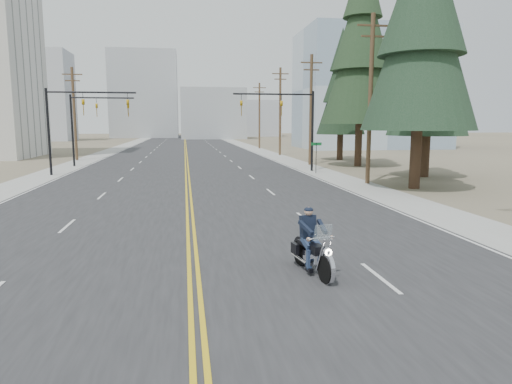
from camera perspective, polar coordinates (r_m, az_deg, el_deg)
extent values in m
plane|color=#776D56|center=(8.35, -7.01, -21.44)|extent=(400.00, 400.00, 0.00)
cube|color=#303033|center=(77.35, -8.79, 5.32)|extent=(20.00, 200.00, 0.01)
cube|color=#A5A5A0|center=(78.18, -17.28, 5.07)|extent=(3.00, 200.00, 0.01)
cube|color=#A5A5A0|center=(78.23, -0.30, 5.45)|extent=(3.00, 200.00, 0.01)
cylinder|color=black|center=(40.71, -24.50, 6.81)|extent=(0.20, 0.20, 7.00)
cylinder|color=black|center=(40.00, -19.85, 11.64)|extent=(7.00, 0.14, 0.14)
imported|color=#BF8C0C|center=(40.10, -20.81, 10.65)|extent=(0.21, 0.26, 1.30)
imported|color=#BF8C0C|center=(39.55, -15.75, 10.92)|extent=(0.21, 0.26, 1.30)
cylinder|color=black|center=(40.81, 7.06, 7.51)|extent=(0.20, 0.20, 7.00)
cylinder|color=black|center=(40.06, 2.22, 12.12)|extent=(7.00, 0.14, 0.14)
imported|color=#BF8C0C|center=(40.17, 3.21, 11.18)|extent=(0.21, 0.26, 1.30)
imported|color=#BF8C0C|center=(39.59, -1.85, 11.23)|extent=(0.21, 0.26, 1.30)
cylinder|color=black|center=(48.47, -21.98, 7.11)|extent=(0.20, 0.20, 7.00)
cylinder|color=black|center=(47.95, -18.64, 11.10)|extent=(6.00, 0.14, 0.14)
imported|color=#BF8C0C|center=(48.02, -19.31, 10.28)|extent=(0.21, 0.26, 1.30)
imported|color=#BF8C0C|center=(47.59, -15.70, 10.46)|extent=(0.21, 0.26, 1.30)
cylinder|color=black|center=(38.93, 7.52, 4.21)|extent=(0.06, 0.06, 2.60)
cube|color=#0C5926|center=(38.86, 7.56, 5.97)|extent=(0.90, 0.03, 0.25)
cylinder|color=brown|center=(32.83, 14.09, 11.02)|extent=(0.30, 0.30, 11.50)
cube|color=brown|center=(33.44, 14.42, 19.52)|extent=(2.20, 0.12, 0.12)
cube|color=brown|center=(33.31, 14.37, 18.34)|extent=(1.60, 0.12, 0.12)
cylinder|color=brown|center=(47.00, 6.86, 10.07)|extent=(0.30, 0.30, 11.00)
cube|color=brown|center=(47.37, 6.96, 15.76)|extent=(2.20, 0.12, 0.12)
cube|color=brown|center=(47.29, 6.95, 14.92)|extent=(1.60, 0.12, 0.12)
cylinder|color=brown|center=(61.58, 3.03, 9.96)|extent=(0.30, 0.30, 11.50)
cube|color=brown|center=(61.91, 3.07, 14.55)|extent=(2.20, 0.12, 0.12)
cube|color=brown|center=(61.84, 3.06, 13.90)|extent=(1.60, 0.12, 0.12)
cylinder|color=brown|center=(78.29, 0.43, 9.48)|extent=(0.30, 0.30, 11.00)
cube|color=brown|center=(78.51, 0.43, 12.91)|extent=(2.20, 0.12, 0.12)
cube|color=brown|center=(78.46, 0.43, 12.40)|extent=(1.60, 0.12, 0.12)
cylinder|color=brown|center=(56.61, -21.75, 9.00)|extent=(0.30, 0.30, 10.50)
cube|color=brown|center=(56.87, -22.00, 13.48)|extent=(2.20, 0.12, 0.12)
cube|color=brown|center=(56.81, -21.96, 12.78)|extent=(1.60, 0.12, 0.12)
cube|color=#9EB5CC|center=(83.88, 14.01, 12.24)|extent=(24.00, 16.00, 20.00)
cube|color=#B7BCC6|center=(127.29, -25.23, 10.78)|extent=(14.00, 12.00, 22.00)
cube|color=#ADB2B7|center=(132.52, -5.43, 9.69)|extent=(18.00, 14.00, 14.00)
cube|color=#B7BCC6|center=(124.03, 10.19, 10.60)|extent=(16.00, 12.00, 18.00)
cube|color=#ADB2B7|center=(147.98, -13.75, 11.68)|extent=(20.00, 15.00, 26.00)
cube|color=#B7BCC6|center=(159.25, 0.20, 9.16)|extent=(14.00, 14.00, 12.00)
cube|color=#ADB2B7|center=(146.06, -29.23, 8.94)|extent=(12.00, 12.00, 16.00)
cylinder|color=#382619|center=(31.26, 19.30, 3.85)|extent=(0.73, 0.73, 3.77)
cone|color=#18301C|center=(31.62, 20.00, 17.59)|extent=(7.12, 7.12, 11.31)
cylinder|color=#382619|center=(38.50, 20.36, 4.21)|extent=(0.72, 0.72, 3.27)
cone|color=#1A341E|center=(38.63, 20.87, 13.94)|extent=(6.14, 6.14, 9.82)
cone|color=#1A341E|center=(39.02, 21.10, 18.00)|extent=(4.60, 4.60, 7.37)
cylinder|color=#382619|center=(46.52, 12.67, 5.73)|extent=(0.73, 0.73, 4.17)
cone|color=#1B3219|center=(46.90, 13.01, 15.96)|extent=(7.51, 7.51, 12.51)
cone|color=#1B3219|center=(47.50, 13.17, 20.20)|extent=(5.63, 5.63, 9.38)
cylinder|color=#382619|center=(54.41, 10.45, 5.55)|extent=(0.70, 0.70, 2.99)
cone|color=black|center=(54.44, 10.62, 11.85)|extent=(5.58, 5.58, 8.97)
cone|color=black|center=(54.66, 10.69, 14.51)|extent=(4.19, 4.19, 6.73)
cone|color=black|center=(54.99, 10.77, 17.14)|extent=(2.79, 2.79, 4.79)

